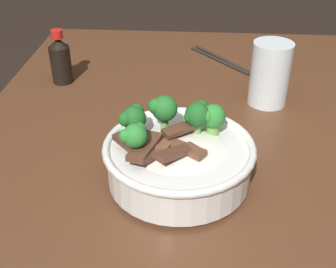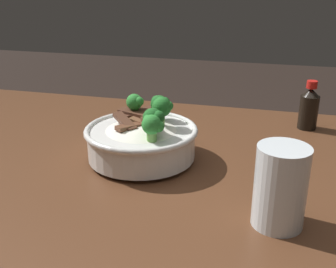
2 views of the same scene
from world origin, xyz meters
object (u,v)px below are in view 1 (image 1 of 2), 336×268
Objects in this scene: chopsticks_pair at (221,60)px; soy_sauce_bottle at (60,60)px; rice_bowl at (178,156)px; drinking_glass at (269,78)px.

chopsticks_pair is 0.39m from soy_sauce_bottle.
drinking_glass is (0.27, -0.17, 0.01)m from rice_bowl.
rice_bowl reaches higher than chopsticks_pair.
rice_bowl is 0.49m from chopsticks_pair.
rice_bowl is at bearing 170.35° from chopsticks_pair.
soy_sauce_bottle is (0.34, 0.28, 0.01)m from rice_bowl.
soy_sauce_bottle is at bearing 39.27° from rice_bowl.
rice_bowl is 1.33× the size of chopsticks_pair.
chopsticks_pair is at bearing 22.68° from drinking_glass.
soy_sauce_bottle reaches higher than chopsticks_pair.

